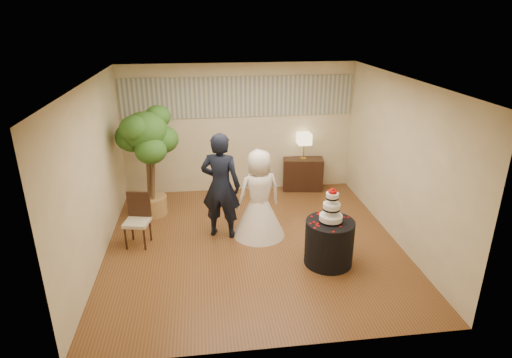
{
  "coord_description": "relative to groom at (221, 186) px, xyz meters",
  "views": [
    {
      "loc": [
        -0.79,
        -6.48,
        3.77
      ],
      "look_at": [
        0.1,
        0.4,
        1.05
      ],
      "focal_mm": 30.0,
      "sensor_mm": 36.0,
      "label": 1
    }
  ],
  "objects": [
    {
      "name": "groom",
      "position": [
        0.0,
        0.0,
        0.0
      ],
      "size": [
        0.8,
        0.65,
        1.91
      ],
      "primitive_type": "imported",
      "rotation": [
        0.0,
        0.0,
        2.83
      ],
      "color": "black",
      "rests_on": "floor"
    },
    {
      "name": "wall_left",
      "position": [
        -1.98,
        -0.39,
        0.45
      ],
      "size": [
        0.06,
        5.0,
        2.8
      ],
      "primitive_type": "cube",
      "color": "beige",
      "rests_on": "ground"
    },
    {
      "name": "mural_border",
      "position": [
        0.52,
        2.09,
        1.15
      ],
      "size": [
        4.9,
        0.02,
        0.85
      ],
      "primitive_type": "cube",
      "color": "#A2A694",
      "rests_on": "wall_back"
    },
    {
      "name": "wall_front",
      "position": [
        0.52,
        -2.89,
        0.45
      ],
      "size": [
        5.0,
        0.06,
        2.8
      ],
      "primitive_type": "cube",
      "color": "beige",
      "rests_on": "ground"
    },
    {
      "name": "ficus_tree",
      "position": [
        -1.33,
        1.04,
        0.14
      ],
      "size": [
        1.36,
        1.36,
        2.18
      ],
      "primitive_type": null,
      "rotation": [
        0.0,
        0.0,
        -2.75
      ],
      "color": "#2E5E1D",
      "rests_on": "floor"
    },
    {
      "name": "wedding_cake",
      "position": [
        1.64,
        -1.15,
        0.07
      ],
      "size": [
        0.36,
        0.36,
        0.57
      ],
      "primitive_type": null,
      "color": "white",
      "rests_on": "cake_table"
    },
    {
      "name": "floor",
      "position": [
        0.52,
        -0.39,
        -0.95
      ],
      "size": [
        5.0,
        5.0,
        0.0
      ],
      "primitive_type": "cube",
      "color": "brown",
      "rests_on": "ground"
    },
    {
      "name": "side_chair",
      "position": [
        -1.45,
        -0.18,
        -0.5
      ],
      "size": [
        0.5,
        0.52,
        0.92
      ],
      "primitive_type": null,
      "rotation": [
        0.0,
        0.0,
        -0.2
      ],
      "color": "black",
      "rests_on": "floor"
    },
    {
      "name": "cake_table",
      "position": [
        1.64,
        -1.15,
        -0.59
      ],
      "size": [
        1.01,
        1.01,
        0.74
      ],
      "primitive_type": "cylinder",
      "rotation": [
        0.0,
        0.0,
        0.41
      ],
      "color": "black",
      "rests_on": "floor"
    },
    {
      "name": "ceiling",
      "position": [
        0.52,
        -0.39,
        1.85
      ],
      "size": [
        5.0,
        5.0,
        0.0
      ],
      "primitive_type": "cube",
      "color": "white",
      "rests_on": "wall_back"
    },
    {
      "name": "bride",
      "position": [
        0.66,
        -0.07,
        -0.15
      ],
      "size": [
        1.12,
        1.12,
        1.6
      ],
      "primitive_type": "imported",
      "rotation": [
        0.0,
        0.0,
        3.37
      ],
      "color": "white",
      "rests_on": "floor"
    },
    {
      "name": "wall_back",
      "position": [
        0.52,
        2.11,
        0.45
      ],
      "size": [
        5.0,
        0.06,
        2.8
      ],
      "primitive_type": "cube",
      "color": "beige",
      "rests_on": "ground"
    },
    {
      "name": "table_lamp",
      "position": [
        1.92,
        1.9,
        0.07
      ],
      "size": [
        0.29,
        0.29,
        0.58
      ],
      "primitive_type": null,
      "color": "#D2BF8A",
      "rests_on": "console"
    },
    {
      "name": "console",
      "position": [
        1.92,
        1.9,
        -0.59
      ],
      "size": [
        0.92,
        0.51,
        0.73
      ],
      "primitive_type": "cube",
      "rotation": [
        0.0,
        0.0,
        -0.15
      ],
      "color": "black",
      "rests_on": "floor"
    },
    {
      "name": "wall_right",
      "position": [
        3.02,
        -0.39,
        0.45
      ],
      "size": [
        0.06,
        5.0,
        2.8
      ],
      "primitive_type": "cube",
      "color": "beige",
      "rests_on": "ground"
    }
  ]
}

